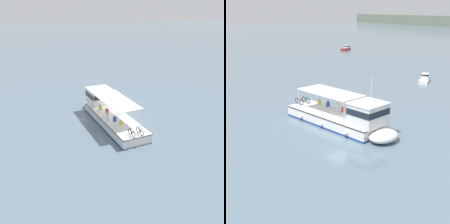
# 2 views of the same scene
# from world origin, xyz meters

# --- Properties ---
(ground_plane) EXTENTS (400.00, 400.00, 0.00)m
(ground_plane) POSITION_xyz_m (0.00, 0.00, 0.00)
(ground_plane) COLOR slate
(ferry_main) EXTENTS (13.05, 5.26, 5.32)m
(ferry_main) POSITION_xyz_m (-0.52, 0.84, 1.02)
(ferry_main) COLOR white
(ferry_main) RESTS_ON ground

